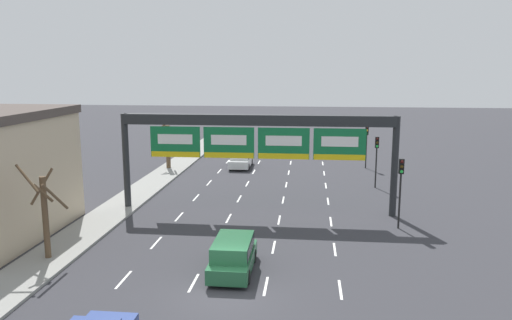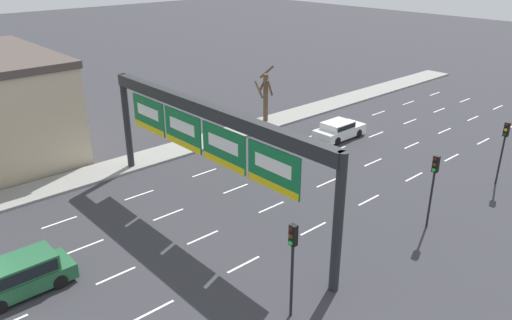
% 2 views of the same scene
% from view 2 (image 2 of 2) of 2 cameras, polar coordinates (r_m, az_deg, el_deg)
% --- Properties ---
extents(lane_dashes, '(10.02, 67.00, 0.01)m').
position_cam_2_polar(lane_dashes, '(29.15, -4.05, -5.81)').
color(lane_dashes, white).
rests_on(lane_dashes, ground_plane).
extents(sign_gantry, '(18.55, 0.70, 6.61)m').
position_cam_2_polar(sign_gantry, '(26.54, -5.75, 3.81)').
color(sign_gantry, '#232628').
rests_on(sign_gantry, ground_plane).
extents(suv_green, '(1.91, 4.30, 1.64)m').
position_cam_2_polar(suv_green, '(24.62, -25.30, -11.68)').
color(suv_green, '#235B38').
rests_on(suv_green, ground_plane).
extents(car_white, '(1.95, 4.47, 1.43)m').
position_cam_2_polar(car_white, '(40.34, 9.45, 3.47)').
color(car_white, silver).
rests_on(car_white, ground_plane).
extents(traffic_light_near_gantry, '(0.30, 0.35, 4.20)m').
position_cam_2_polar(traffic_light_near_gantry, '(27.71, 19.65, -1.83)').
color(traffic_light_near_gantry, black).
rests_on(traffic_light_near_gantry, ground_plane).
extents(traffic_light_mid_block, '(0.30, 0.35, 4.31)m').
position_cam_2_polar(traffic_light_mid_block, '(19.85, 4.17, -10.47)').
color(traffic_light_mid_block, black).
rests_on(traffic_light_mid_block, ground_plane).
extents(traffic_light_far_end, '(0.30, 0.35, 4.19)m').
position_cam_2_polar(traffic_light_far_end, '(34.74, 26.50, 2.01)').
color(traffic_light_far_end, black).
rests_on(traffic_light_far_end, ground_plane).
extents(tree_bare_closest, '(1.54, 1.82, 4.82)m').
position_cam_2_polar(tree_bare_closest, '(43.13, 1.09, 7.52)').
color(tree_bare_closest, brown).
rests_on(tree_bare_closest, sidewalk_left).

